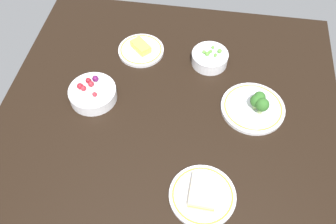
{
  "coord_description": "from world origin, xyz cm",
  "views": [
    {
      "loc": [
        -71.32,
        -11.17,
        103.53
      ],
      "look_at": [
        0.0,
        0.0,
        6.0
      ],
      "focal_mm": 39.73,
      "sensor_mm": 36.0,
      "label": 1
    }
  ],
  "objects_px": {
    "bowl_berries": "(93,93)",
    "bowl_peas": "(210,58)",
    "plate_sandwich": "(203,195)",
    "plate_cheese": "(141,50)",
    "plate_broccoli": "(254,106)"
  },
  "relations": [
    {
      "from": "plate_broccoli",
      "to": "bowl_peas",
      "type": "bearing_deg",
      "value": 40.5
    },
    {
      "from": "bowl_berries",
      "to": "plate_sandwich",
      "type": "xyz_separation_m",
      "value": [
        -0.3,
        -0.4,
        -0.01
      ]
    },
    {
      "from": "bowl_berries",
      "to": "plate_broccoli",
      "type": "bearing_deg",
      "value": -86.59
    },
    {
      "from": "plate_cheese",
      "to": "bowl_berries",
      "type": "xyz_separation_m",
      "value": [
        -0.25,
        0.12,
        0.01
      ]
    },
    {
      "from": "plate_cheese",
      "to": "bowl_berries",
      "type": "height_order",
      "value": "bowl_berries"
    },
    {
      "from": "bowl_berries",
      "to": "bowl_peas",
      "type": "bearing_deg",
      "value": -59.0
    },
    {
      "from": "plate_cheese",
      "to": "plate_sandwich",
      "type": "xyz_separation_m",
      "value": [
        -0.55,
        -0.29,
        0.0
      ]
    },
    {
      "from": "bowl_berries",
      "to": "plate_broccoli",
      "type": "xyz_separation_m",
      "value": [
        0.03,
        -0.54,
        -0.01
      ]
    },
    {
      "from": "bowl_peas",
      "to": "plate_sandwich",
      "type": "relative_size",
      "value": 0.7
    },
    {
      "from": "plate_cheese",
      "to": "bowl_berries",
      "type": "relative_size",
      "value": 1.06
    },
    {
      "from": "plate_sandwich",
      "to": "plate_cheese",
      "type": "bearing_deg",
      "value": 27.73
    },
    {
      "from": "bowl_peas",
      "to": "plate_sandwich",
      "type": "height_order",
      "value": "bowl_peas"
    },
    {
      "from": "plate_cheese",
      "to": "bowl_peas",
      "type": "height_order",
      "value": "bowl_peas"
    },
    {
      "from": "bowl_berries",
      "to": "bowl_peas",
      "type": "relative_size",
      "value": 1.21
    },
    {
      "from": "bowl_peas",
      "to": "plate_broccoli",
      "type": "bearing_deg",
      "value": -139.5
    }
  ]
}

